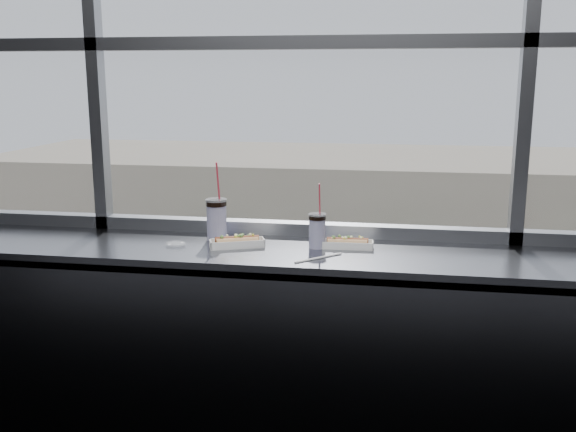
% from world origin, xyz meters
% --- Properties ---
extents(wall_back_lower, '(6.00, 0.00, 6.00)m').
position_xyz_m(wall_back_lower, '(0.00, 1.50, 0.55)').
color(wall_back_lower, black).
rests_on(wall_back_lower, ground).
extents(counter, '(6.00, 0.55, 0.06)m').
position_xyz_m(counter, '(0.00, 1.23, 1.07)').
color(counter, gray).
rests_on(counter, ground).
extents(counter_fascia, '(6.00, 0.04, 1.04)m').
position_xyz_m(counter_fascia, '(0.00, 0.97, 0.55)').
color(counter_fascia, gray).
rests_on(counter_fascia, ground).
extents(hotdog_tray_left, '(0.26, 0.16, 0.06)m').
position_xyz_m(hotdog_tray_left, '(-0.24, 1.22, 1.12)').
color(hotdog_tray_left, white).
rests_on(hotdog_tray_left, counter).
extents(hotdog_tray_right, '(0.23, 0.08, 0.06)m').
position_xyz_m(hotdog_tray_right, '(0.25, 1.29, 1.12)').
color(hotdog_tray_right, white).
rests_on(hotdog_tray_right, counter).
extents(soda_cup_left, '(0.10, 0.10, 0.37)m').
position_xyz_m(soda_cup_left, '(-0.36, 1.33, 1.21)').
color(soda_cup_left, white).
rests_on(soda_cup_left, counter).
extents(soda_cup_right, '(0.08, 0.08, 0.29)m').
position_xyz_m(soda_cup_right, '(0.12, 1.27, 1.19)').
color(soda_cup_right, white).
rests_on(soda_cup_right, counter).
extents(loose_straw, '(0.18, 0.18, 0.01)m').
position_xyz_m(loose_straw, '(0.14, 1.09, 1.10)').
color(loose_straw, white).
rests_on(loose_straw, counter).
extents(wrapper, '(0.10, 0.07, 0.02)m').
position_xyz_m(wrapper, '(-0.52, 1.19, 1.11)').
color(wrapper, silver).
rests_on(wrapper, counter).
extents(plaza_ground, '(120.00, 120.00, 0.00)m').
position_xyz_m(plaza_ground, '(0.00, 45.00, -11.00)').
color(plaza_ground, '#9C988F').
rests_on(plaza_ground, ground).
extents(street_asphalt, '(80.00, 10.00, 0.06)m').
position_xyz_m(street_asphalt, '(0.00, 21.50, -10.97)').
color(street_asphalt, black).
rests_on(street_asphalt, plaza_ground).
extents(far_sidewalk, '(80.00, 6.00, 0.04)m').
position_xyz_m(far_sidewalk, '(0.00, 29.50, -10.98)').
color(far_sidewalk, '#9C988F').
rests_on(far_sidewalk, plaza_ground).
extents(far_building, '(50.00, 14.00, 8.00)m').
position_xyz_m(far_building, '(0.00, 39.50, -7.00)').
color(far_building, tan).
rests_on(far_building, plaza_ground).
extents(car_far_b, '(2.53, 5.94, 1.97)m').
position_xyz_m(car_far_b, '(3.04, 25.50, -9.95)').
color(car_far_b, maroon).
rests_on(car_far_b, street_asphalt).
extents(car_far_a, '(2.92, 6.48, 2.12)m').
position_xyz_m(car_far_a, '(-9.33, 25.50, -9.88)').
color(car_far_a, '#2C2C2C').
rests_on(car_far_a, street_asphalt).
extents(pedestrian_d, '(0.69, 0.93, 2.08)m').
position_xyz_m(pedestrian_d, '(8.21, 28.47, -9.92)').
color(pedestrian_d, '#66605B').
rests_on(pedestrian_d, far_sidewalk).
extents(pedestrian_b, '(0.63, 0.84, 1.90)m').
position_xyz_m(pedestrian_b, '(0.87, 29.77, -10.01)').
color(pedestrian_b, '#66605B').
rests_on(pedestrian_b, far_sidewalk).
extents(pedestrian_c, '(0.89, 0.67, 2.01)m').
position_xyz_m(pedestrian_c, '(4.78, 30.40, -9.96)').
color(pedestrian_c, '#66605B').
rests_on(pedestrian_c, far_sidewalk).
extents(pedestrian_a, '(0.73, 0.97, 2.18)m').
position_xyz_m(pedestrian_a, '(-6.85, 30.21, -9.87)').
color(pedestrian_a, '#66605B').
rests_on(pedestrian_a, far_sidewalk).
extents(tree_left, '(3.21, 3.21, 5.01)m').
position_xyz_m(tree_left, '(-8.54, 29.50, -7.60)').
color(tree_left, '#47382B').
rests_on(tree_left, far_sidewalk).
extents(tree_center, '(3.08, 3.08, 4.82)m').
position_xyz_m(tree_center, '(1.18, 29.50, -7.73)').
color(tree_center, '#47382B').
rests_on(tree_center, far_sidewalk).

